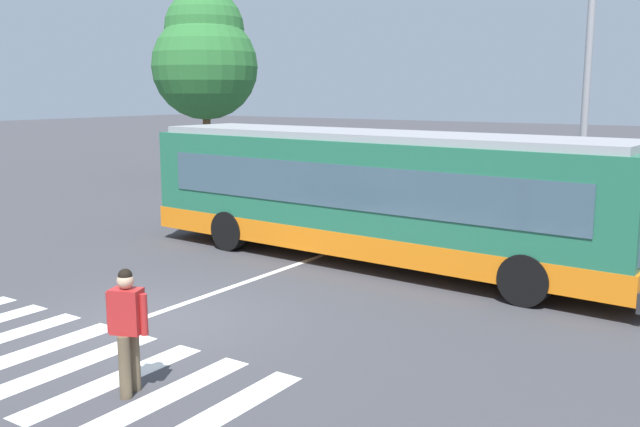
{
  "coord_description": "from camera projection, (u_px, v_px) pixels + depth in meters",
  "views": [
    {
      "loc": [
        8.91,
        -8.18,
        3.98
      ],
      "look_at": [
        0.42,
        4.55,
        1.3
      ],
      "focal_mm": 39.33,
      "sensor_mm": 36.0,
      "label": 1
    }
  ],
  "objects": [
    {
      "name": "lane_center_line",
      "position": [
        219.0,
        292.0,
        14.09
      ],
      "size": [
        0.16,
        24.0,
        0.01
      ],
      "primitive_type": "cube",
      "color": "silver",
      "rests_on": "ground_plane"
    },
    {
      "name": "parked_car_blue",
      "position": [
        380.0,
        180.0,
        25.52
      ],
      "size": [
        2.28,
        4.67,
        1.35
      ],
      "color": "black",
      "rests_on": "ground_plane"
    },
    {
      "name": "parked_car_charcoal",
      "position": [
        449.0,
        186.0,
        24.14
      ],
      "size": [
        2.1,
        4.61,
        1.35
      ],
      "color": "black",
      "rests_on": "ground_plane"
    },
    {
      "name": "city_transit_bus",
      "position": [
        376.0,
        195.0,
        16.26
      ],
      "size": [
        12.43,
        3.32,
        3.06
      ],
      "color": "black",
      "rests_on": "ground_plane"
    },
    {
      "name": "twin_arm_street_lamp",
      "position": [
        590.0,
        34.0,
        19.11
      ],
      "size": [
        4.38,
        0.32,
        8.99
      ],
      "color": "#939399",
      "rests_on": "ground_plane"
    },
    {
      "name": "crosswalk_painted_stripes",
      "position": [
        49.0,
        359.0,
        10.54
      ],
      "size": [
        7.18,
        3.04,
        0.01
      ],
      "color": "silver",
      "rests_on": "ground_plane"
    },
    {
      "name": "parked_car_teal",
      "position": [
        530.0,
        189.0,
        23.22
      ],
      "size": [
        2.04,
        4.58,
        1.35
      ],
      "color": "black",
      "rests_on": "ground_plane"
    },
    {
      "name": "background_tree_left",
      "position": [
        205.0,
        56.0,
        31.77
      ],
      "size": [
        4.8,
        4.8,
        8.56
      ],
      "color": "brown",
      "rests_on": "ground_plane"
    },
    {
      "name": "ground_plane",
      "position": [
        156.0,
        321.0,
        12.27
      ],
      "size": [
        160.0,
        160.0,
        0.0
      ],
      "primitive_type": "plane",
      "color": "#3D3D42"
    },
    {
      "name": "pedestrian_crossing_street",
      "position": [
        128.0,
        324.0,
        9.17
      ],
      "size": [
        0.55,
        0.4,
        1.72
      ],
      "color": "brown",
      "rests_on": "ground_plane"
    }
  ]
}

